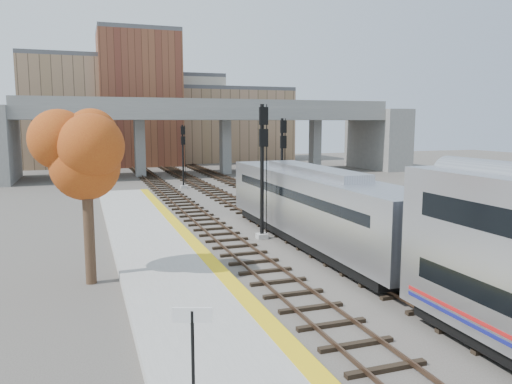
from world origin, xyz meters
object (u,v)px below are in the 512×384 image
object	(u,v)px
locomotive	(313,205)
car_a	(355,189)
signal_mast_near	(262,171)
car_b	(344,178)
car_c	(330,177)
tree	(85,154)
signal_mast_far	(183,158)
signal_mast_mid	(282,167)

from	to	relation	value
locomotive	car_a	size ratio (longest dim) A/B	5.35
signal_mast_near	car_a	distance (m)	19.40
signal_mast_near	car_a	world-z (taller)	signal_mast_near
car_a	signal_mast_near	bearing A→B (deg)	-126.63
car_b	car_a	bearing A→B (deg)	-120.47
signal_mast_near	car_a	size ratio (longest dim) A/B	2.17
locomotive	car_c	distance (m)	29.51
locomotive	car_c	size ratio (longest dim) A/B	4.53
locomotive	tree	size ratio (longest dim) A/B	2.59
car_b	locomotive	bearing A→B (deg)	-130.41
signal_mast_far	car_a	xyz separation A→B (m)	(13.81, -10.42, -2.44)
signal_mast_far	locomotive	bearing A→B (deg)	-85.38
locomotive	signal_mast_near	bearing A→B (deg)	131.95
signal_mast_far	car_c	distance (m)	16.78
locomotive	signal_mast_mid	distance (m)	9.68
signal_mast_near	car_c	xyz separation A→B (m)	(16.60, 23.31, -3.31)
car_a	car_b	world-z (taller)	car_b
locomotive	signal_mast_mid	xyz separation A→B (m)	(2.00, 9.39, 1.19)
locomotive	signal_mast_near	size ratio (longest dim) A/B	2.46
locomotive	car_a	world-z (taller)	locomotive
tree	car_c	bearing A→B (deg)	47.47
locomotive	signal_mast_near	world-z (taller)	signal_mast_near
locomotive	tree	world-z (taller)	tree
signal_mast_mid	signal_mast_far	world-z (taller)	signal_mast_mid
signal_mast_near	signal_mast_far	size ratio (longest dim) A/B	1.20
car_a	car_c	xyz separation A→B (m)	(2.79, 10.10, 0.00)
signal_mast_far	car_a	size ratio (longest dim) A/B	1.81
signal_mast_mid	tree	world-z (taller)	tree
signal_mast_far	tree	bearing A→B (deg)	-108.32
signal_mast_near	signal_mast_mid	xyz separation A→B (m)	(4.10, 7.05, -0.49)
tree	car_a	distance (m)	30.12
signal_mast_mid	tree	size ratio (longest dim) A/B	0.95
signal_mast_near	tree	xyz separation A→B (m)	(-9.54, -5.19, 1.50)
signal_mast_far	tree	xyz separation A→B (m)	(-9.54, -28.82, 2.38)
car_c	locomotive	bearing A→B (deg)	-93.96
locomotive	signal_mast_far	world-z (taller)	signal_mast_far
tree	car_a	bearing A→B (deg)	38.24
locomotive	car_a	bearing A→B (deg)	53.02
locomotive	signal_mast_near	distance (m)	3.56
signal_mast_near	signal_mast_far	distance (m)	23.65
car_b	car_c	bearing A→B (deg)	94.39
car_a	car_b	distance (m)	8.49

